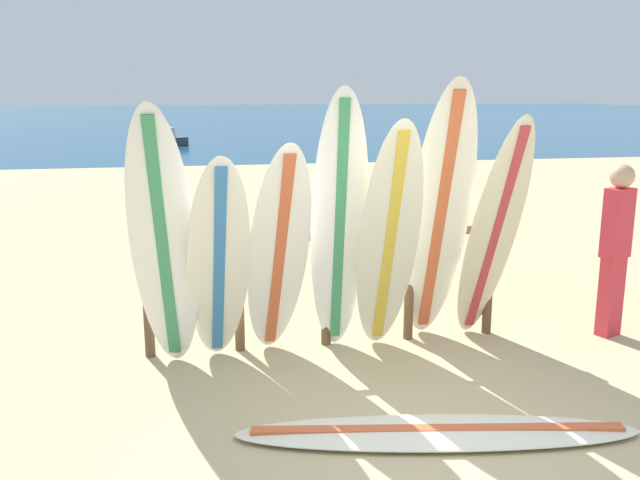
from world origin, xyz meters
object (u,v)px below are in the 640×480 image
(surfboard_leaning_center_left, at_px, (278,254))
(surfboard_leaning_center, at_px, (339,225))
(surfboard_leaning_left, at_px, (219,263))
(surfboard_leaning_far_left, at_px, (163,242))
(surfboard_leaning_far_right, at_px, (494,233))
(surfboard_leaning_center_right, at_px, (389,241))
(surfboard_leaning_right, at_px, (439,218))
(surfboard_lying_on_sand, at_px, (438,432))
(surfboard_rack, at_px, (326,269))
(beachgoer_standing, at_px, (616,243))
(small_boat_offshore, at_px, (164,138))

(surfboard_leaning_center_left, distance_m, surfboard_leaning_center, 0.60)
(surfboard_leaning_left, bearing_deg, surfboard_leaning_far_left, 176.29)
(surfboard_leaning_center_left, distance_m, surfboard_leaning_far_right, 1.97)
(surfboard_leaning_center_right, bearing_deg, surfboard_leaning_far_right, 5.28)
(surfboard_leaning_center_left, distance_m, surfboard_leaning_center_right, 0.96)
(surfboard_leaning_right, relative_size, surfboard_lying_on_sand, 0.86)
(surfboard_leaning_center, height_order, surfboard_leaning_far_right, surfboard_leaning_center)
(surfboard_leaning_center_left, bearing_deg, surfboard_lying_on_sand, -58.90)
(surfboard_rack, xyz_separation_m, surfboard_leaning_right, (0.97, -0.29, 0.50))
(surfboard_rack, relative_size, beachgoer_standing, 1.99)
(surfboard_leaning_center_left, relative_size, beachgoer_standing, 1.18)
(surfboard_rack, distance_m, surfboard_leaning_left, 1.10)
(surfboard_rack, bearing_deg, surfboard_leaning_center_left, -141.96)
(surfboard_leaning_far_left, height_order, small_boat_offshore, surfboard_leaning_far_left)
(surfboard_leaning_left, xyz_separation_m, small_boat_offshore, (-1.28, 25.04, -0.69))
(surfboard_leaning_right, bearing_deg, surfboard_leaning_far_right, -4.66)
(surfboard_rack, height_order, surfboard_leaning_center_left, surfboard_leaning_center_left)
(surfboard_lying_on_sand, bearing_deg, surfboard_leaning_center_left, 121.10)
(surfboard_leaning_left, xyz_separation_m, surfboard_lying_on_sand, (1.41, -1.46, -0.91))
(surfboard_leaning_left, height_order, surfboard_leaning_far_right, surfboard_leaning_far_right)
(surfboard_leaning_right, xyz_separation_m, surfboard_leaning_far_right, (0.51, -0.04, -0.15))
(surfboard_leaning_far_right, relative_size, surfboard_lying_on_sand, 0.76)
(surfboard_leaning_center_left, distance_m, surfboard_lying_on_sand, 1.99)
(surfboard_leaning_far_left, xyz_separation_m, surfboard_leaning_right, (2.41, 0.10, 0.10))
(surfboard_lying_on_sand, distance_m, beachgoer_standing, 2.98)
(surfboard_leaning_center_left, distance_m, surfboard_leaning_right, 1.48)
(surfboard_lying_on_sand, xyz_separation_m, beachgoer_standing, (2.35, 1.61, 0.89))
(surfboard_leaning_center, bearing_deg, surfboard_leaning_center_right, -19.68)
(surfboard_leaning_far_left, xyz_separation_m, surfboard_leaning_far_right, (2.92, 0.06, -0.05))
(surfboard_leaning_center, distance_m, surfboard_leaning_center_right, 0.45)
(surfboard_leaning_center, bearing_deg, surfboard_leaning_left, -172.26)
(surfboard_rack, distance_m, surfboard_leaning_right, 1.13)
(surfboard_leaning_right, xyz_separation_m, beachgoer_standing, (1.80, 0.02, -0.31))
(surfboard_leaning_center_left, xyz_separation_m, surfboard_leaning_far_right, (1.97, 0.05, 0.10))
(beachgoer_standing, relative_size, small_boat_offshore, 0.58)
(surfboard_leaning_far_right, bearing_deg, surfboard_leaning_center_left, -178.54)
(surfboard_leaning_far_left, relative_size, surfboard_leaning_right, 0.92)
(surfboard_leaning_right, relative_size, surfboard_leaning_far_right, 1.14)
(beachgoer_standing, bearing_deg, surfboard_leaning_right, -179.32)
(surfboard_leaning_far_left, bearing_deg, surfboard_rack, 15.33)
(surfboard_leaning_center_left, xyz_separation_m, surfboard_leaning_center_right, (0.96, -0.04, 0.09))
(surfboard_leaning_right, height_order, small_boat_offshore, surfboard_leaning_right)
(surfboard_leaning_left, height_order, beachgoer_standing, surfboard_leaning_left)
(small_boat_offshore, bearing_deg, surfboard_lying_on_sand, -84.21)
(surfboard_leaning_center_right, bearing_deg, surfboard_rack, 137.77)
(surfboard_rack, distance_m, surfboard_leaning_far_right, 1.56)
(surfboard_leaning_center, distance_m, small_boat_offshore, 25.02)
(surfboard_leaning_far_right, bearing_deg, surfboard_leaning_far_left, -178.79)
(surfboard_leaning_center, relative_size, surfboard_leaning_far_right, 1.10)
(surfboard_leaning_left, bearing_deg, surfboard_leaning_center, 7.74)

